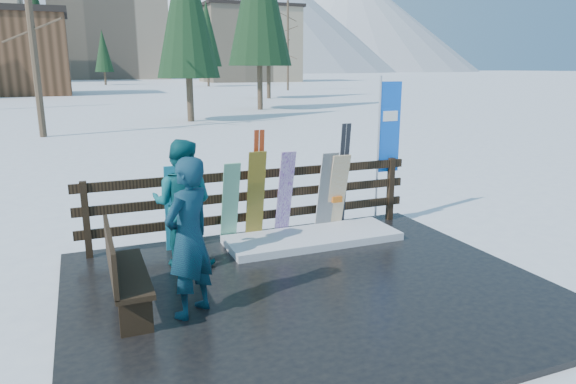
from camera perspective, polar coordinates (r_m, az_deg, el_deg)
name	(u,v)px	position (r m, az deg, el deg)	size (l,w,h in m)	color
ground	(311,293)	(6.73, 2.55, -11.11)	(700.00, 700.00, 0.00)	white
deck	(311,290)	(6.71, 2.55, -10.80)	(6.00, 5.00, 0.08)	black
fence	(255,198)	(8.42, -3.64, -0.65)	(5.60, 0.10, 1.15)	black
snow_patch	(313,238)	(8.33, 2.77, -5.10)	(2.80, 1.00, 0.12)	white
bench	(122,269)	(6.16, -17.98, -8.18)	(0.41, 1.50, 0.97)	black
snowboard_0	(174,209)	(7.89, -12.59, -1.84)	(0.26, 0.03, 1.35)	#269CBD
snowboard_1	(230,203)	(8.07, -6.45, -1.25)	(0.26, 0.03, 1.39)	silver
snowboard_2	(256,196)	(8.17, -3.63, -0.49)	(0.29, 0.03, 1.51)	yellow
snowboard_3	(285,194)	(8.34, -0.35, -0.25)	(0.24, 0.03, 1.50)	white
snowboard_4	(326,192)	(8.65, 4.28, -0.04)	(0.30, 0.03, 1.41)	black
snowboard_5	(337,193)	(8.75, 5.48, -0.07)	(0.32, 0.03, 1.37)	white
ski_pair_a	(258,185)	(8.22, -3.35, 0.75)	(0.17, 0.23, 1.80)	#AE3515
ski_pair_b	(343,177)	(8.82, 6.11, 1.70)	(0.17, 0.20, 1.84)	black
rental_flag	(387,133)	(9.36, 10.93, 6.49)	(0.45, 0.04, 2.60)	silver
person_front	(189,238)	(5.79, -10.97, -5.02)	(0.66, 0.44, 1.82)	#10424C
person_back	(183,204)	(7.25, -11.64, -1.29)	(0.88, 0.68, 1.80)	#0D545D
resort_buildings	(89,33)	(121.20, -21.23, 16.12)	(73.00, 87.60, 22.60)	tan
trees	(126,37)	(55.20, -17.56, 16.08)	(42.35, 68.63, 12.28)	#382B1E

